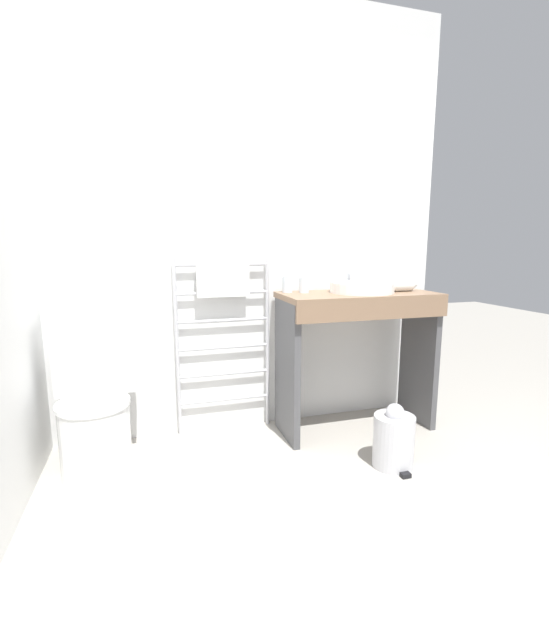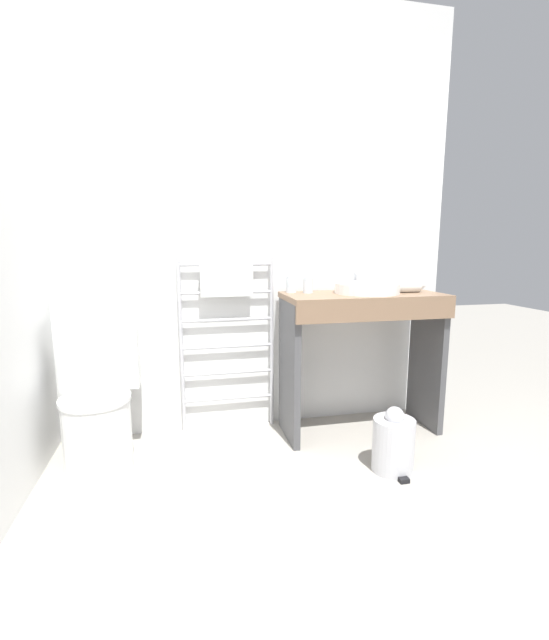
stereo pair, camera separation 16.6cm
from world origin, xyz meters
TOP-DOWN VIEW (x-y plane):
  - ground_plane at (0.00, 0.00)m, footprint 12.00×12.00m
  - wall_back at (0.00, 1.38)m, footprint 2.63×0.12m
  - toilet at (-0.91, 0.99)m, footprint 0.42×0.49m
  - towel_radiator at (-0.17, 1.28)m, footprint 0.60×0.06m
  - vanity_counter at (0.65, 1.06)m, footprint 0.98×0.45m
  - sink_basin at (0.68, 1.07)m, footprint 0.40×0.40m
  - faucet at (0.68, 1.25)m, footprint 0.02×0.10m
  - cup_near_wall at (0.23, 1.21)m, footprint 0.06×0.06m
  - cup_near_edge at (0.32, 1.16)m, footprint 0.06×0.06m
  - hair_dryer at (0.95, 1.07)m, footprint 0.21×0.18m
  - trash_bin at (0.62, 0.56)m, footprint 0.22×0.25m

SIDE VIEW (x-z plane):
  - ground_plane at x=0.00m, z-range 0.00..0.00m
  - trash_bin at x=0.62m, z-range -0.02..0.33m
  - toilet at x=-0.91m, z-range -0.05..0.70m
  - vanity_counter at x=0.65m, z-range 0.16..1.05m
  - towel_radiator at x=-0.17m, z-range 0.22..1.33m
  - sink_basin at x=0.68m, z-range 0.89..0.96m
  - hair_dryer at x=0.95m, z-range 0.89..0.97m
  - cup_near_edge at x=0.32m, z-range 0.89..0.99m
  - cup_near_wall at x=0.23m, z-range 0.89..0.99m
  - faucet at x=0.68m, z-range 0.91..1.04m
  - wall_back at x=0.00m, z-range 0.00..2.67m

